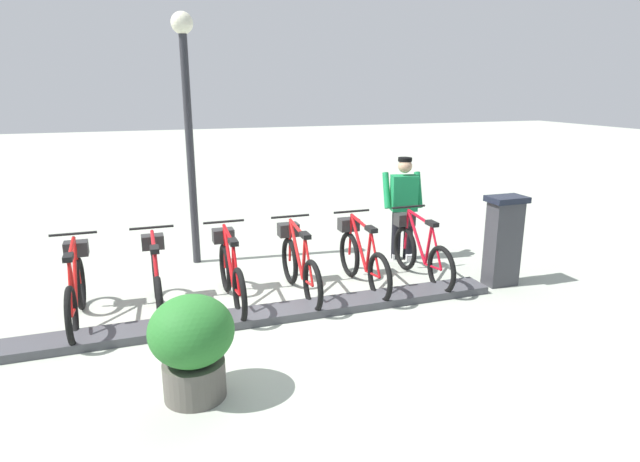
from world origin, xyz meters
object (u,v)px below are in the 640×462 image
Objects in this scene: payment_kiosk at (503,239)px; bike_docked_0 at (420,251)px; bike_docked_1 at (362,257)px; bike_docked_3 at (231,272)px; bike_docked_4 at (157,280)px; planter_bush at (192,342)px; bike_docked_5 at (76,289)px; lamp_post at (187,103)px; worker_near_rack at (403,205)px; bike_docked_2 at (299,264)px.

payment_kiosk is 1.16m from bike_docked_0.
bike_docked_1 is 1.83m from bike_docked_3.
planter_bush is (-2.06, -0.22, 0.11)m from bike_docked_4.
bike_docked_5 is at bearing 90.00° from bike_docked_4.
bike_docked_1 is 1.00× the size of bike_docked_5.
payment_kiosk reaches higher than planter_bush.
planter_bush is at bearing -173.99° from bike_docked_4.
lamp_post is (1.85, 2.07, 2.06)m from bike_docked_1.
bike_docked_0 is (0.57, 0.99, -0.24)m from payment_kiosk.
planter_bush is (-1.49, 4.44, -0.12)m from payment_kiosk.
bike_docked_2 is at bearing 114.37° from worker_near_rack.
bike_docked_0 is 1.00× the size of bike_docked_1.
worker_near_rack is at bearing -79.12° from bike_docked_5.
planter_bush is (-2.06, 2.53, 0.11)m from bike_docked_1.
bike_docked_3 is 1.83m from bike_docked_5.
bike_docked_4 reaches higher than planter_bush.
bike_docked_1 is (0.00, 0.92, 0.00)m from bike_docked_0.
bike_docked_1 is at bearing -131.83° from lamp_post.
bike_docked_4 is (0.00, 0.92, 0.00)m from bike_docked_3.
bike_docked_3 is (0.00, 2.75, 0.00)m from bike_docked_0.
bike_docked_0 is at bearing -90.00° from bike_docked_5.
bike_docked_3 is at bearing 107.33° from worker_near_rack.
payment_kiosk is at bearing -71.44° from planter_bush.
bike_docked_0 is 1.83m from bike_docked_2.
worker_near_rack is (0.92, -3.86, 0.48)m from bike_docked_4.
bike_docked_0 is 1.00× the size of bike_docked_4.
lamp_post reaches higher than bike_docked_1.
bike_docked_2 is (0.00, 0.92, 0.00)m from bike_docked_1.
worker_near_rack is (0.92, -2.03, 0.48)m from bike_docked_2.
worker_near_rack reaches higher than bike_docked_3.
bike_docked_4 is 2.08m from planter_bush.
lamp_post is 4.40m from planter_bush.
bike_docked_0 is 4.02m from planter_bush.
bike_docked_0 is 3.67m from bike_docked_4.
payment_kiosk is 2.00m from bike_docked_1.
bike_docked_2 and bike_docked_3 have the same top height.
bike_docked_1 is at bearing 90.00° from bike_docked_0.
bike_docked_1 and bike_docked_2 have the same top height.
bike_docked_0 is 2.75m from bike_docked_3.
bike_docked_0 is 4.58m from bike_docked_5.
bike_docked_5 is (0.00, 2.75, 0.00)m from bike_docked_2.
payment_kiosk is 4.69m from bike_docked_4.
bike_docked_1 and bike_docked_4 have the same top height.
bike_docked_3 is at bearing 81.30° from payment_kiosk.
bike_docked_4 is 1.00× the size of bike_docked_5.
payment_kiosk is 3.79m from bike_docked_3.
worker_near_rack reaches higher than bike_docked_5.
bike_docked_0 is 1.00× the size of bike_docked_5.
lamp_post is at bearing 7.28° from bike_docked_3.
worker_near_rack reaches higher than payment_kiosk.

